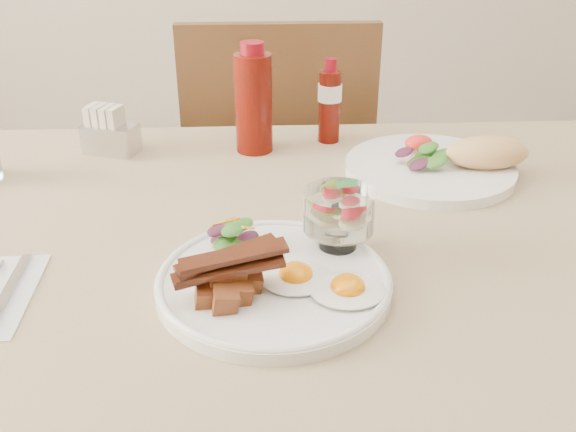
# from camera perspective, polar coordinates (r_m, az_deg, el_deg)

# --- Properties ---
(table) EXTENTS (1.33, 0.88, 0.75)m
(table) POSITION_cam_1_polar(r_m,az_deg,el_deg) (0.93, 0.48, -6.41)
(table) COLOR #57341B
(table) RESTS_ON ground
(chair_far) EXTENTS (0.42, 0.42, 0.93)m
(chair_far) POSITION_cam_1_polar(r_m,az_deg,el_deg) (1.58, -0.91, 3.02)
(chair_far) COLOR #57341B
(chair_far) RESTS_ON ground
(main_plate) EXTENTS (0.28, 0.28, 0.02)m
(main_plate) POSITION_cam_1_polar(r_m,az_deg,el_deg) (0.77, -1.28, -5.96)
(main_plate) COLOR white
(main_plate) RESTS_ON table
(fried_eggs) EXTENTS (0.16, 0.12, 0.02)m
(fried_eggs) POSITION_cam_1_polar(r_m,az_deg,el_deg) (0.74, 2.98, -5.90)
(fried_eggs) COLOR white
(fried_eggs) RESTS_ON main_plate
(bacon_potato_pile) EXTENTS (0.13, 0.09, 0.06)m
(bacon_potato_pile) POSITION_cam_1_polar(r_m,az_deg,el_deg) (0.72, -5.34, -5.41)
(bacon_potato_pile) COLOR brown
(bacon_potato_pile) RESTS_ON main_plate
(side_salad) EXTENTS (0.07, 0.06, 0.04)m
(side_salad) POSITION_cam_1_polar(r_m,az_deg,el_deg) (0.81, -4.83, -1.88)
(side_salad) COLOR #205416
(side_salad) RESTS_ON main_plate
(fruit_cup) EXTENTS (0.09, 0.09, 0.09)m
(fruit_cup) POSITION_cam_1_polar(r_m,az_deg,el_deg) (0.80, 4.56, 0.46)
(fruit_cup) COLOR white
(fruit_cup) RESTS_ON main_plate
(second_plate) EXTENTS (0.30, 0.28, 0.07)m
(second_plate) POSITION_cam_1_polar(r_m,az_deg,el_deg) (1.09, 13.64, 4.60)
(second_plate) COLOR white
(second_plate) RESTS_ON table
(ketchup_bottle) EXTENTS (0.09, 0.09, 0.19)m
(ketchup_bottle) POSITION_cam_1_polar(r_m,az_deg,el_deg) (1.13, -3.08, 10.14)
(ketchup_bottle) COLOR #510A04
(ketchup_bottle) RESTS_ON table
(hot_sauce_bottle) EXTENTS (0.06, 0.06, 0.15)m
(hot_sauce_bottle) POSITION_cam_1_polar(r_m,az_deg,el_deg) (1.18, 3.72, 10.07)
(hot_sauce_bottle) COLOR #510A04
(hot_sauce_bottle) RESTS_ON table
(sugar_caddy) EXTENTS (0.10, 0.08, 0.09)m
(sugar_caddy) POSITION_cam_1_polar(r_m,az_deg,el_deg) (1.18, -15.60, 7.09)
(sugar_caddy) COLOR silver
(sugar_caddy) RESTS_ON table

